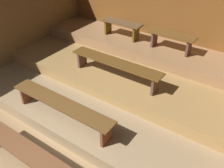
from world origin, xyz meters
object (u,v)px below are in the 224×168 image
bench_upper_right (172,38)px  bench_middle_center (116,65)px  bench_upper_left (122,26)px  bench_floor_center (32,157)px  bench_lower_center (61,106)px

bench_upper_right → bench_middle_center: bearing=-112.7°
bench_middle_center → bench_upper_left: bench_upper_left is taller
bench_upper_left → bench_upper_right: bearing=0.0°
bench_upper_left → bench_upper_right: 1.39m
bench_floor_center → bench_upper_left: bench_upper_left is taller
bench_floor_center → bench_lower_center: bearing=105.5°
bench_middle_center → bench_upper_right: 1.58m
bench_floor_center → bench_upper_right: bearing=81.6°
bench_upper_left → bench_upper_right: same height
bench_middle_center → bench_upper_right: bench_upper_right is taller
bench_lower_center → bench_upper_left: (-0.56, 2.86, 0.48)m
bench_floor_center → bench_lower_center: bench_lower_center is taller
bench_floor_center → bench_upper_left: 3.96m
bench_middle_center → bench_upper_right: size_ratio=1.90×
bench_lower_center → bench_middle_center: bench_middle_center is taller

